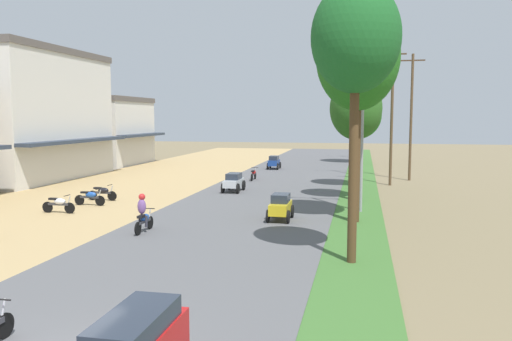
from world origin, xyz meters
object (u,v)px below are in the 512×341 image
Objects in this scene: streetlamp_near at (362,119)px; motorbike_ahead_second at (143,214)px; parked_motorbike_fifth at (90,197)px; parked_motorbike_fourth at (59,203)px; median_tree_nearest at (356,40)px; median_tree_fourth at (358,116)px; utility_pole_far at (411,115)px; parked_motorbike_sixth at (103,192)px; utility_pole_near at (392,114)px; median_tree_third at (356,109)px; streetlamp_far at (363,118)px; streetlamp_mid at (363,121)px; car_hatchback_blue at (274,162)px; car_hatchback_yellow at (281,206)px; car_sedan_silver at (234,181)px; median_tree_fifth at (360,105)px; motorbike_ahead_third at (254,174)px; median_tree_second at (358,58)px.

streetlamp_near reaches higher than motorbike_ahead_second.
parked_motorbike_fourth is at bearing -99.02° from parked_motorbike_fifth.
median_tree_fourth is (-0.09, 19.11, -2.38)m from median_tree_nearest.
utility_pole_far reaches higher than streetlamp_near.
streetlamp_near is (0.25, 9.51, -2.57)m from median_tree_nearest.
streetlamp_near is at bearing -2.29° from parked_motorbike_sixth.
utility_pole_near is at bearing 37.00° from parked_motorbike_fifth.
utility_pole_near is (2.42, 7.56, -0.26)m from median_tree_third.
streetlamp_far is 0.84× the size of utility_pole_near.
streetlamp_near is 16.60m from streetlamp_mid.
motorbike_ahead_second reaches higher than car_hatchback_blue.
median_tree_third is at bearing -110.39° from utility_pole_far.
streetlamp_far reaches higher than parked_motorbike_sixth.
car_hatchback_yellow and car_hatchback_blue have the same top height.
motorbike_ahead_second is (-0.90, -27.25, 0.11)m from car_hatchback_blue.
median_tree_third is (14.16, 4.93, 4.79)m from parked_motorbike_fifth.
median_tree_fifth is at bearing 70.92° from car_sedan_silver.
streetlamp_far is at bearing 90.00° from streetlamp_mid.
utility_pole_near reaches higher than motorbike_ahead_second.
utility_pole_near is at bearing 36.59° from median_tree_fourth.
streetlamp_mid is at bearing 30.89° from motorbike_ahead_third.
utility_pole_near is 11.10m from motorbike_ahead_third.
motorbike_ahead_second reaches higher than car_sedan_silver.
streetlamp_far is 0.85× the size of utility_pole_far.
median_tree_third is 3.86m from streetlamp_near.
median_tree_fourth is at bearing 27.65° from car_sedan_silver.
median_tree_second is 19.48m from streetlamp_mid.
median_tree_fourth is (14.21, 10.73, 4.44)m from parked_motorbike_fifth.
car_sedan_silver is (6.44, 6.66, 0.19)m from parked_motorbike_fifth.
median_tree_second is at bearing -12.62° from parked_motorbike_sixth.
median_tree_fourth is 2.91× the size of car_sedan_silver.
parked_motorbike_sixth is 0.22× the size of streetlamp_far.
parked_motorbike_sixth is at bearing 167.38° from median_tree_second.
median_tree_third is 3.17× the size of car_sedan_silver.
utility_pole_near reaches higher than utility_pole_far.
median_tree_third is at bearing 19.20° from parked_motorbike_fifth.
streetlamp_far is 24.27m from motorbike_ahead_third.
median_tree_fifth reaches higher than streetlamp_near.
median_tree_fourth is 9.75m from car_sedan_silver.
utility_pole_far is 4.82× the size of car_hatchback_yellow.
motorbike_ahead_third is at bearing 63.42° from parked_motorbike_fifth.
median_tree_third reaches higher than car_hatchback_blue.
motorbike_ahead_second is at bearing -128.68° from median_tree_third.
streetlamp_mid is at bearing 89.25° from median_tree_second.
streetlamp_far is at bearing 100.54° from utility_pole_far.
median_tree_fifth is at bearing 65.19° from parked_motorbike_fourth.
car_sedan_silver is (-7.82, -22.62, -5.44)m from median_tree_fifth.
streetlamp_mid is at bearing 90.00° from streetlamp_near.
car_sedan_silver is at bearing 117.58° from median_tree_nearest.
median_tree_fourth is at bearing -128.29° from utility_pole_far.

